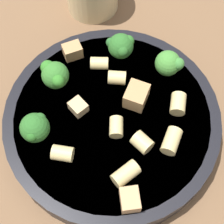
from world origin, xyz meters
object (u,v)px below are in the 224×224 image
object	(u,v)px
broccoli_floret_1	(55,75)
rigatoni_1	(171,141)
rigatoni_3	(63,153)
chicken_chunk_2	(73,51)
chicken_chunk_0	(130,200)
broccoli_floret_2	(169,63)
broccoli_floret_0	(35,128)
pasta_bowl	(112,121)
rigatoni_4	(116,127)
rigatoni_0	(178,104)
rigatoni_2	(99,63)
rigatoni_5	(126,174)
rigatoni_7	(117,78)
chicken_chunk_1	(137,97)
chicken_chunk_3	(78,107)
broccoli_floret_3	(121,46)
rigatoni_6	(142,142)

from	to	relation	value
broccoli_floret_1	rigatoni_1	bearing A→B (deg)	-155.94
rigatoni_3	chicken_chunk_2	distance (m)	0.13
broccoli_floret_1	chicken_chunk_0	xyz separation A→B (m)	(-0.16, 0.01, -0.01)
broccoli_floret_2	rigatoni_1	size ratio (longest dim) A/B	1.20
broccoli_floret_0	pasta_bowl	bearing A→B (deg)	-109.68
rigatoni_4	rigatoni_0	bearing A→B (deg)	-103.86
broccoli_floret_1	rigatoni_2	world-z (taller)	broccoli_floret_1
pasta_bowl	rigatoni_5	bearing A→B (deg)	155.35
rigatoni_7	rigatoni_0	bearing A→B (deg)	-152.84
broccoli_floret_1	rigatoni_2	distance (m)	0.06
broccoli_floret_0	rigatoni_2	bearing A→B (deg)	-72.21
broccoli_floret_1	chicken_chunk_2	xyz separation A→B (m)	(0.03, -0.04, -0.01)
broccoli_floret_0	broccoli_floret_1	distance (m)	0.07
broccoli_floret_0	rigatoni_7	distance (m)	0.11
broccoli_floret_0	chicken_chunk_2	xyz separation A→B (m)	(0.07, -0.09, -0.01)
pasta_bowl	chicken_chunk_1	world-z (taller)	chicken_chunk_1
chicken_chunk_0	chicken_chunk_2	size ratio (longest dim) A/B	1.07
chicken_chunk_2	chicken_chunk_3	bearing A→B (deg)	151.44
broccoli_floret_3	rigatoni_0	distance (m)	0.10
rigatoni_1	rigatoni_7	world-z (taller)	same
rigatoni_5	rigatoni_7	xyz separation A→B (m)	(0.10, -0.06, -0.00)
broccoli_floret_0	chicken_chunk_2	size ratio (longest dim) A/B	1.64
broccoli_floret_0	chicken_chunk_0	world-z (taller)	broccoli_floret_0
broccoli_floret_3	chicken_chunk_0	size ratio (longest dim) A/B	1.43
broccoli_floret_3	rigatoni_2	world-z (taller)	broccoli_floret_3
chicken_chunk_3	broccoli_floret_1	bearing A→B (deg)	3.52
rigatoni_2	chicken_chunk_0	xyz separation A→B (m)	(-0.15, 0.07, 0.00)
rigatoni_0	chicken_chunk_0	size ratio (longest dim) A/B	1.01
rigatoni_1	chicken_chunk_3	size ratio (longest dim) A/B	1.49
rigatoni_0	chicken_chunk_3	size ratio (longest dim) A/B	1.25
broccoli_floret_1	chicken_chunk_0	bearing A→B (deg)	174.94
rigatoni_1	chicken_chunk_2	xyz separation A→B (m)	(0.16, 0.02, 0.00)
rigatoni_7	chicken_chunk_2	size ratio (longest dim) A/B	0.94
broccoli_floret_1	chicken_chunk_3	xyz separation A→B (m)	(-0.04, -0.00, -0.02)
rigatoni_1	rigatoni_0	bearing A→B (deg)	-49.21
pasta_bowl	broccoli_floret_1	bearing A→B (deg)	22.10
rigatoni_6	broccoli_floret_2	bearing A→B (deg)	-55.53
broccoli_floret_0	broccoli_floret_2	distance (m)	0.17
rigatoni_2	chicken_chunk_0	distance (m)	0.17
rigatoni_3	rigatoni_7	distance (m)	0.11
pasta_bowl	rigatoni_5	distance (m)	0.07
chicken_chunk_2	broccoli_floret_3	bearing A→B (deg)	-125.82
broccoli_floret_2	pasta_bowl	bearing A→B (deg)	95.83
rigatoni_7	pasta_bowl	bearing A→B (deg)	136.84
pasta_bowl	broccoli_floret_3	world-z (taller)	broccoli_floret_3
rigatoni_6	chicken_chunk_1	world-z (taller)	chicken_chunk_1
broccoli_floret_3	chicken_chunk_1	bearing A→B (deg)	159.30
rigatoni_5	rigatoni_2	bearing A→B (deg)	-23.92
rigatoni_7	broccoli_floret_0	bearing A→B (deg)	92.70
pasta_bowl	rigatoni_1	distance (m)	0.07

